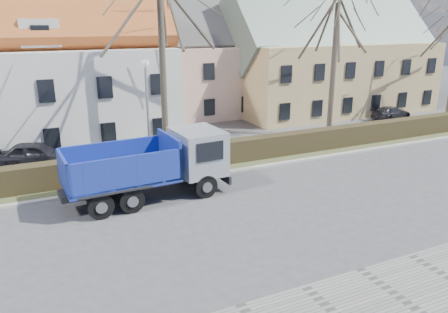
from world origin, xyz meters
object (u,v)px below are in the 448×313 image
cart_frame (168,175)px  parked_car_a (37,154)px  dump_truck (142,168)px  streetlight (148,115)px  parked_car_b (391,113)px

cart_frame → parked_car_a: (-5.95, 5.31, 0.39)m
dump_truck → parked_car_a: size_ratio=1.81×
dump_truck → cart_frame: dump_truck is taller
streetlight → parked_car_a: size_ratio=1.43×
streetlight → parked_car_a: (-5.68, 3.07, -2.31)m
cart_frame → parked_car_a: 7.98m
dump_truck → streetlight: 4.55m
cart_frame → parked_car_b: parked_car_b is taller
streetlight → cart_frame: size_ratio=8.44×
dump_truck → parked_car_b: dump_truck is taller
cart_frame → parked_car_b: size_ratio=0.19×
parked_car_a → streetlight: bearing=-100.6°
parked_car_a → cart_frame: bearing=-114.0°
parked_car_a → parked_car_b: size_ratio=1.13×
dump_truck → parked_car_a: dump_truck is taller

